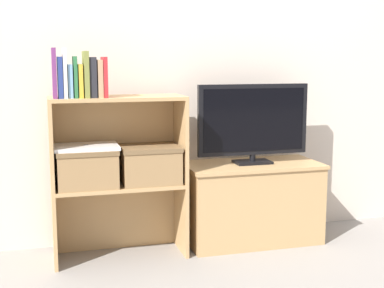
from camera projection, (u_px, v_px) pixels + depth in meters
The scene contains 19 objects.
ground_plane at pixel (199, 258), 3.04m from camera, with size 16.00×16.00×0.00m, color gray.
wall_back at pixel (180, 46), 3.26m from camera, with size 10.00×0.05×2.40m.
tv_stand at pixel (252, 202), 3.30m from camera, with size 0.83×0.42×0.49m.
tv at pixel (253, 121), 3.22m from camera, with size 0.69×0.14×0.48m.
bookshelf_lower_tier at pixel (118, 208), 3.08m from camera, with size 0.74×0.31×0.43m.
bookshelf_upper_tier at pixel (116, 129), 3.01m from camera, with size 0.74×0.31×0.49m.
book_plum at pixel (54, 73), 2.78m from camera, with size 0.02×0.14×0.26m.
book_navy at pixel (60, 77), 2.79m from camera, with size 0.03×0.14×0.21m.
book_ivory at pixel (65, 73), 2.79m from camera, with size 0.02×0.15×0.26m.
book_skyblue at pixel (70, 81), 2.80m from camera, with size 0.02×0.13×0.17m.
book_forest at pixel (75, 77), 2.81m from camera, with size 0.02×0.14×0.22m.
book_mustard at pixel (80, 81), 2.82m from camera, with size 0.02×0.14×0.18m.
book_olive at pixel (86, 74), 2.82m from camera, with size 0.03×0.16×0.24m.
book_charcoal at pixel (92, 77), 2.83m from camera, with size 0.04×0.14×0.21m.
book_tan at pixel (99, 79), 2.84m from camera, with size 0.03×0.14×0.20m.
book_crimson at pixel (104, 77), 2.85m from camera, with size 0.02×0.16×0.21m.
storage_basket_left at pixel (87, 166), 2.93m from camera, with size 0.33×0.27×0.21m.
storage_basket_right at pixel (150, 162), 3.02m from camera, with size 0.33×0.27×0.21m.
laptop at pixel (86, 147), 2.91m from camera, with size 0.34×0.24×0.02m.
Camera 1 is at (-0.82, -2.78, 1.12)m, focal length 50.00 mm.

